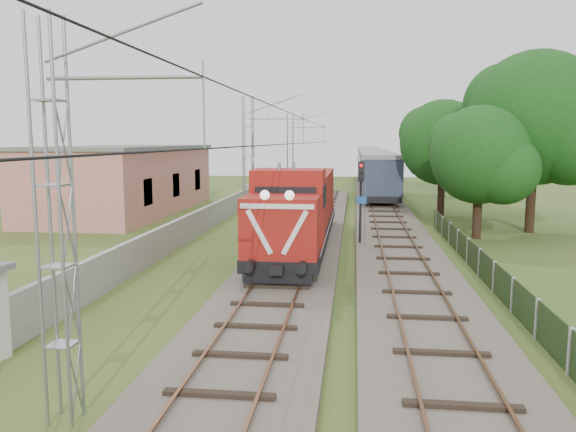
# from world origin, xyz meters

# --- Properties ---
(ground) EXTENTS (140.00, 140.00, 0.00)m
(ground) POSITION_xyz_m (0.00, 0.00, 0.00)
(ground) COLOR #334D1C
(ground) RESTS_ON ground
(track_main) EXTENTS (4.20, 70.00, 0.45)m
(track_main) POSITION_xyz_m (0.00, 7.00, 0.18)
(track_main) COLOR #6B6054
(track_main) RESTS_ON ground
(track_side) EXTENTS (4.20, 80.00, 0.45)m
(track_side) POSITION_xyz_m (5.00, 20.00, 0.18)
(track_side) COLOR #6B6054
(track_side) RESTS_ON ground
(catenary) EXTENTS (3.31, 70.00, 8.00)m
(catenary) POSITION_xyz_m (-2.95, 12.00, 4.05)
(catenary) COLOR gray
(catenary) RESTS_ON ground
(boundary_wall) EXTENTS (0.25, 40.00, 1.50)m
(boundary_wall) POSITION_xyz_m (-6.50, 12.00, 0.75)
(boundary_wall) COLOR #9E9E99
(boundary_wall) RESTS_ON ground
(station_building) EXTENTS (8.40, 20.40, 5.22)m
(station_building) POSITION_xyz_m (-15.00, 24.00, 2.63)
(station_building) COLOR #C06F67
(station_building) RESTS_ON ground
(fence) EXTENTS (0.12, 32.00, 1.20)m
(fence) POSITION_xyz_m (8.00, 3.00, 0.60)
(fence) COLOR black
(fence) RESTS_ON ground
(locomotive) EXTENTS (2.99, 17.08, 4.34)m
(locomotive) POSITION_xyz_m (0.00, 10.06, 2.24)
(locomotive) COLOR black
(locomotive) RESTS_ON ground
(coach_rake) EXTENTS (3.29, 73.37, 3.80)m
(coach_rake) POSITION_xyz_m (5.00, 63.52, 2.69)
(coach_rake) COLOR black
(coach_rake) RESTS_ON ground
(signal_post) EXTENTS (0.51, 0.40, 4.59)m
(signal_post) POSITION_xyz_m (3.10, 11.03, 3.16)
(signal_post) COLOR black
(signal_post) RESTS_ON ground
(tree_a) EXTENTS (5.89, 5.61, 7.64)m
(tree_a) POSITION_xyz_m (9.90, 14.94, 4.76)
(tree_a) COLOR #331E15
(tree_a) RESTS_ON ground
(tree_b) EXTENTS (8.50, 8.09, 11.01)m
(tree_b) POSITION_xyz_m (13.65, 17.61, 6.87)
(tree_b) COLOR #331E15
(tree_b) RESTS_ON ground
(tree_c) EXTENTS (6.69, 6.37, 8.67)m
(tree_c) POSITION_xyz_m (9.35, 25.00, 5.41)
(tree_c) COLOR #331E15
(tree_c) RESTS_ON ground
(tree_d) EXTENTS (6.16, 5.87, 7.99)m
(tree_d) POSITION_xyz_m (14.30, 41.26, 4.98)
(tree_d) COLOR #331E15
(tree_d) RESTS_ON ground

